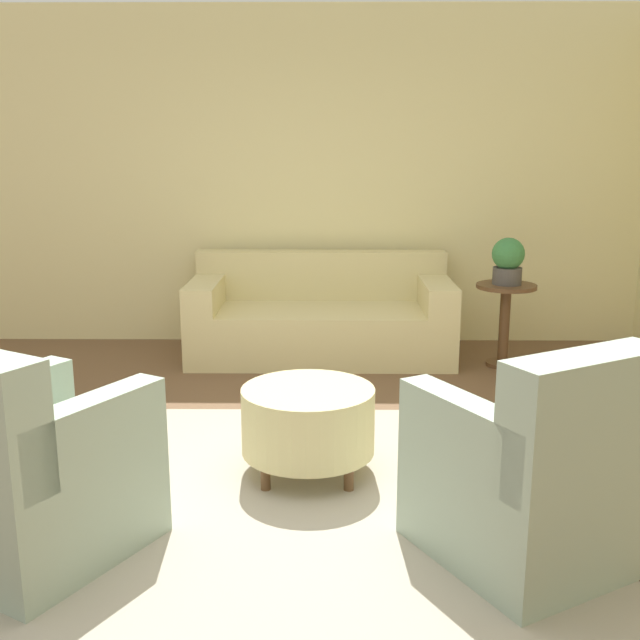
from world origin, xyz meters
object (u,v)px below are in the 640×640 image
Objects in this scene: side_table at (505,312)px; potted_plant_on_side_table at (508,260)px; armchair_right at (532,477)px; ottoman_table at (308,420)px; armchair_left at (30,475)px; couch at (321,320)px.

potted_plant_on_side_table is (0.00, 0.00, 0.40)m from side_table.
armchair_right is 1.49× the size of ottoman_table.
potted_plant_on_side_table reaches higher than ottoman_table.
potted_plant_on_side_table is (2.58, 2.83, 0.46)m from armchair_left.
ottoman_table is at bearing -126.20° from side_table.
couch is 3.02× the size of ottoman_table.
armchair_left is at bearing 180.00° from armchair_right.
armchair_left and armchair_right have the same top height.
armchair_left is 3.85m from potted_plant_on_side_table.
couch is at bearing 105.90° from armchair_right.
side_table is at bearing 47.65° from armchair_left.
couch is at bearing 169.02° from potted_plant_on_side_table.
armchair_left reaches higher than couch.
couch is at bearing 88.90° from ottoman_table.
armchair_left is 2.04m from armchair_right.
armchair_left reaches higher than side_table.
couch is 3.22× the size of side_table.
armchair_right is (2.04, 0.00, 0.00)m from armchair_left.
potted_plant_on_side_table reaches higher than armchair_left.
armchair_left is (-1.16, -3.10, 0.07)m from couch.
potted_plant_on_side_table is at bearing -10.98° from couch.
couch is 1.45m from side_table.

